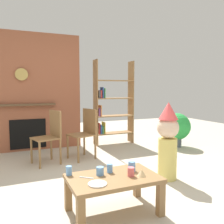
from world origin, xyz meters
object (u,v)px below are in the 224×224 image
object	(u,v)px
paper_cup_far_left	(69,171)
coffee_table	(113,183)
paper_plate_front	(97,184)
dining_chair_middle	(86,130)
bookshelf	(111,106)
paper_cup_far_right	(100,171)
paper_cup_near_right	(131,172)
birthday_cake_slice	(142,173)
paper_cup_near_left	(110,168)
child_in_pink	(168,139)
potted_plant_tall	(177,127)
dining_chair_left	(51,133)
paper_cup_center	(132,166)

from	to	relation	value
paper_cup_far_left	coffee_table	bearing A→B (deg)	-27.76
paper_plate_front	dining_chair_middle	bearing A→B (deg)	75.89
bookshelf	paper_cup_far_right	distance (m)	3.07
bookshelf	paper_cup_far_right	xyz separation A→B (m)	(-1.29, -2.75, -0.44)
bookshelf	paper_cup_near_right	distance (m)	3.10
birthday_cake_slice	dining_chair_middle	bearing A→B (deg)	88.66
paper_cup_near_right	paper_cup_near_left	bearing A→B (deg)	130.16
paper_cup_far_right	paper_plate_front	world-z (taller)	paper_cup_far_right
child_in_pink	dining_chair_middle	distance (m)	1.63
paper_cup_near_left	potted_plant_tall	bearing A→B (deg)	38.50
paper_cup_near_left	dining_chair_left	size ratio (longest dim) A/B	0.10
paper_cup_near_right	birthday_cake_slice	world-z (taller)	paper_cup_near_right
child_in_pink	potted_plant_tall	bearing A→B (deg)	-159.38
potted_plant_tall	coffee_table	bearing A→B (deg)	-139.90
paper_cup_near_left	dining_chair_middle	size ratio (longest dim) A/B	0.10
paper_cup_far_left	paper_plate_front	size ratio (longest dim) A/B	0.53
bookshelf	birthday_cake_slice	xyz separation A→B (m)	(-0.92, -2.95, -0.45)
child_in_pink	dining_chair_middle	world-z (taller)	child_in_pink
paper_cup_center	paper_cup_far_left	xyz separation A→B (m)	(-0.65, 0.15, -0.01)
bookshelf	paper_cup_near_left	size ratio (longest dim) A/B	20.50
paper_cup_near_right	paper_cup_center	bearing A→B (deg)	58.60
coffee_table	dining_chair_middle	xyz separation A→B (m)	(0.32, 1.99, 0.19)
bookshelf	dining_chair_left	bearing A→B (deg)	-149.19
coffee_table	dining_chair_left	world-z (taller)	dining_chair_left
paper_cup_far_right	dining_chair_left	xyz separation A→B (m)	(-0.21, 1.85, 0.08)
paper_cup_center	paper_cup_far_right	distance (m)	0.36
paper_cup_near_right	dining_chair_middle	xyz separation A→B (m)	(0.15, 2.06, 0.08)
coffee_table	potted_plant_tall	world-z (taller)	potted_plant_tall
paper_plate_front	paper_cup_near_right	bearing A→B (deg)	9.77
paper_cup_far_left	dining_chair_middle	bearing A→B (deg)	67.95
paper_cup_center	paper_cup_far_right	xyz separation A→B (m)	(-0.36, 0.02, -0.01)
coffee_table	bookshelf	bearing A→B (deg)	67.35
paper_cup_far_right	paper_cup_far_left	bearing A→B (deg)	157.13
paper_cup_far_left	paper_plate_front	distance (m)	0.39
paper_cup_near_left	paper_cup_near_right	xyz separation A→B (m)	(0.16, -0.18, -0.00)
coffee_table	dining_chair_middle	world-z (taller)	dining_chair_middle
coffee_table	potted_plant_tall	bearing A→B (deg)	40.10
paper_cup_near_right	paper_cup_far_left	distance (m)	0.64
child_in_pink	dining_chair_middle	xyz separation A→B (m)	(-0.75, 1.44, -0.06)
paper_cup_near_right	bookshelf	bearing A→B (deg)	70.70
paper_cup_near_left	birthday_cake_slice	xyz separation A→B (m)	(0.26, -0.23, -0.01)
coffee_table	paper_plate_front	xyz separation A→B (m)	(-0.22, -0.13, 0.07)
paper_cup_near_left	dining_chair_middle	bearing A→B (deg)	80.76
paper_plate_front	paper_cup_far_left	bearing A→B (deg)	118.62
paper_cup_center	dining_chair_middle	distance (m)	1.93
paper_cup_far_right	dining_chair_middle	world-z (taller)	dining_chair_middle
paper_cup_near_left	potted_plant_tall	size ratio (longest dim) A/B	0.13
dining_chair_middle	coffee_table	bearing A→B (deg)	64.06
paper_plate_front	dining_chair_left	size ratio (longest dim) A/B	0.20
bookshelf	paper_plate_front	bearing A→B (deg)	-115.28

